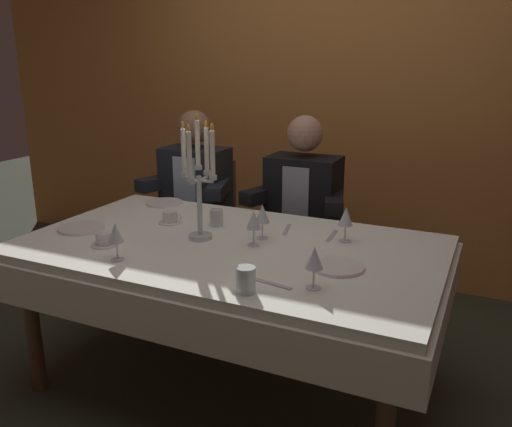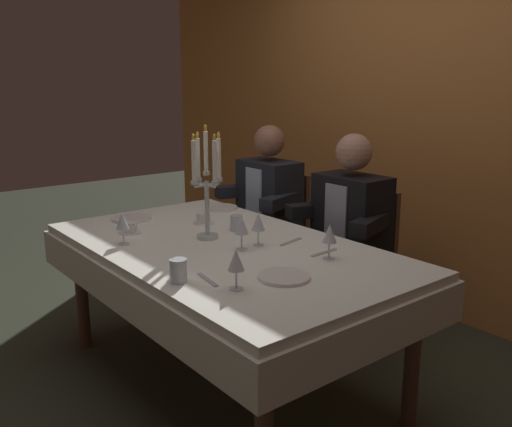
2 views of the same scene
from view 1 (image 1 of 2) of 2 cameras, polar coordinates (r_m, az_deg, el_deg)
The scene contains 21 objects.
ground_plane at distance 2.77m, azimuth -2.70°, elevation -17.77°, with size 12.00×12.00×0.00m, color #34392A.
back_wall at distance 3.84m, azimuth 8.84°, elevation 13.15°, with size 6.00×0.12×2.70m, color #C67A3B.
dining_table at distance 2.47m, azimuth -2.89°, elevation -5.77°, with size 1.94×1.14×0.74m.
candelabra at distance 2.43m, azimuth -6.15°, elevation 3.51°, with size 0.19×0.19×0.58m.
dinner_plate_0 at distance 2.17m, azimuth 8.79°, elevation -5.66°, with size 0.22×0.22×0.01m, color white.
dinner_plate_1 at distance 2.76m, azimuth -18.24°, elevation -1.49°, with size 0.23×0.23×0.01m, color white.
dinner_plate_2 at distance 3.12m, azimuth -9.85°, elevation 1.14°, with size 0.21×0.21×0.01m, color white.
wine_glass_0 at distance 2.45m, azimuth 9.65°, elevation -0.41°, with size 0.07×0.07×0.16m.
wine_glass_1 at distance 2.45m, azimuth 0.70°, elevation -0.16°, with size 0.07×0.07×0.16m.
wine_glass_2 at distance 2.36m, azimuth -0.27°, elevation -0.82°, with size 0.07×0.07×0.16m.
wine_glass_3 at distance 1.93m, azimuth 6.29°, elevation -4.91°, with size 0.07×0.07×0.16m.
wine_glass_4 at distance 2.27m, azimuth -14.86°, elevation -2.14°, with size 0.07×0.07×0.16m.
water_tumbler_0 at distance 2.67m, azimuth -4.28°, elevation -0.45°, with size 0.07×0.07×0.08m, color silver.
water_tumbler_1 at distance 1.92m, azimuth -1.10°, elevation -7.15°, with size 0.07×0.07×0.10m, color silver.
coffee_cup_0 at distance 2.49m, azimuth -16.00°, elevation -2.71°, with size 0.13×0.12×0.06m.
coffee_cup_1 at distance 2.75m, azimuth -9.19°, elevation -0.44°, with size 0.13×0.12×0.06m.
fork_0 at distance 2.00m, azimuth 1.67°, elevation -7.56°, with size 0.17×0.02×0.01m, color #B7B7BC.
fork_1 at distance 2.54m, azimuth 8.17°, elevation -2.39°, with size 0.17×0.02×0.01m, color #B7B7BC.
fork_2 at distance 2.61m, azimuth 3.33°, elevation -1.73°, with size 0.17×0.02×0.01m, color #B7B7BC.
seated_diner_0 at distance 3.51m, azimuth -6.44°, elevation 2.79°, with size 0.63×0.48×1.24m.
seated_diner_1 at distance 3.19m, azimuth 5.14°, elevation 1.47°, with size 0.63×0.48×1.24m.
Camera 1 is at (1.08, -2.02, 1.55)m, focal length 37.13 mm.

